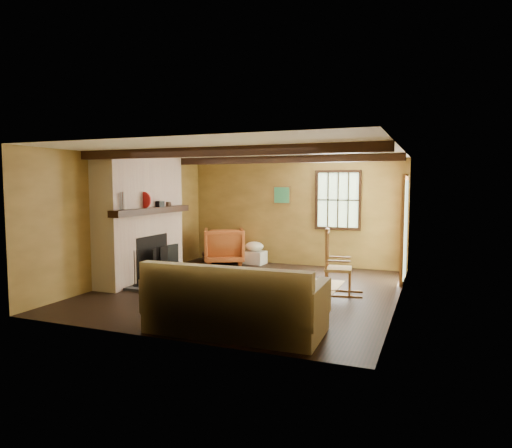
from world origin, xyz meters
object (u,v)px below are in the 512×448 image
at_px(rocking_chair, 336,266).
at_px(laundry_basket, 254,257).
at_px(armchair, 224,246).
at_px(fireplace, 142,223).
at_px(sofa, 235,307).

distance_m(rocking_chair, laundry_basket, 3.26).
bearing_deg(rocking_chair, armchair, 48.92).
height_order(fireplace, armchair, fireplace).
xyz_separation_m(fireplace, laundry_basket, (1.35, 2.46, -0.95)).
relative_size(fireplace, sofa, 1.07).
height_order(laundry_basket, armchair, armchair).
relative_size(rocking_chair, armchair, 1.22).
height_order(rocking_chair, armchair, rocking_chair).
height_order(sofa, armchair, sofa).
xyz_separation_m(fireplace, armchair, (0.69, 2.20, -0.68)).
distance_m(fireplace, armchair, 2.40).
distance_m(laundry_basket, armchair, 0.75).
height_order(sofa, laundry_basket, sofa).
xyz_separation_m(sofa, armchair, (-2.26, 4.41, 0.10)).
bearing_deg(fireplace, rocking_chair, 3.75).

